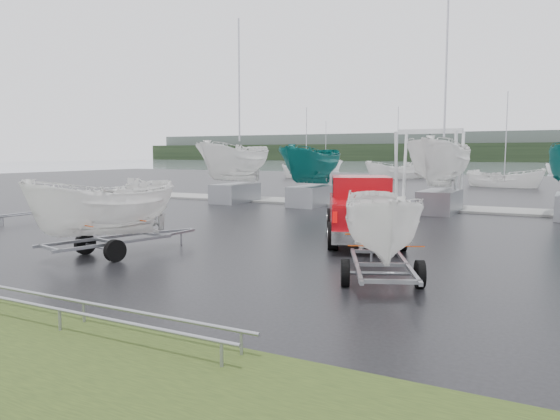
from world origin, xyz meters
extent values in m
plane|color=black|center=(0.00, 0.00, 0.00)|extent=(120.00, 120.00, 0.00)
plane|color=gray|center=(0.00, 100.00, -0.01)|extent=(300.00, 300.00, 0.00)
cube|color=gray|center=(0.00, 13.00, 0.05)|extent=(30.00, 3.00, 0.12)
cube|color=black|center=(0.00, 170.00, 3.00)|extent=(300.00, 8.00, 6.00)
cube|color=#4C5651|center=(0.00, 178.00, 5.00)|extent=(300.00, 6.00, 10.00)
cube|color=#96080E|center=(5.09, 1.55, 0.84)|extent=(4.40, 6.44, 1.00)
cube|color=#96080E|center=(4.65, 2.56, 1.63)|extent=(2.76, 3.00, 0.90)
cube|color=black|center=(4.65, 2.56, 1.69)|extent=(2.68, 2.78, 0.58)
cube|color=silver|center=(6.35, -1.29, 0.53)|extent=(2.02, 1.03, 0.37)
cylinder|color=black|center=(3.37, 2.98, 0.42)|extent=(0.63, 0.90, 0.84)
cylinder|color=black|center=(5.20, 3.79, 0.42)|extent=(0.63, 0.90, 0.84)
cylinder|color=black|center=(4.99, -0.68, 0.42)|extent=(0.63, 0.90, 0.84)
cylinder|color=black|center=(6.82, 0.12, 0.42)|extent=(0.63, 0.90, 0.84)
cube|color=gray|center=(7.14, -4.44, 0.45)|extent=(1.53, 3.33, 0.08)
cube|color=gray|center=(8.15, -4.00, 0.45)|extent=(1.53, 3.33, 0.08)
cylinder|color=gray|center=(7.72, -4.40, 0.30)|extent=(1.50, 0.72, 0.08)
cylinder|color=black|center=(6.99, -4.72, 0.30)|extent=(0.41, 0.62, 0.60)
cylinder|color=black|center=(8.46, -4.08, 0.30)|extent=(0.41, 0.62, 0.60)
imported|color=white|center=(7.64, -4.22, 2.59)|extent=(2.10, 2.13, 4.21)
cube|color=#E14507|center=(7.32, -3.49, 1.00)|extent=(1.43, 0.67, 0.03)
cube|color=#E14507|center=(7.97, -4.95, 1.00)|extent=(1.43, 0.67, 0.03)
cube|color=gray|center=(-0.66, -4.64, 0.45)|extent=(0.93, 3.52, 0.08)
cube|color=gray|center=(0.40, -4.90, 0.45)|extent=(0.93, 3.52, 0.08)
cylinder|color=gray|center=(-0.18, -4.97, 0.30)|extent=(1.57, 0.46, 0.08)
cylinder|color=black|center=(-0.96, -4.78, 0.30)|extent=(0.32, 0.63, 0.60)
cylinder|color=black|center=(0.60, -5.16, 0.30)|extent=(0.32, 0.63, 0.60)
imported|color=white|center=(-0.13, -4.77, 2.78)|extent=(2.09, 2.13, 4.58)
cube|color=#E14507|center=(0.06, -4.00, 1.00)|extent=(1.52, 0.41, 0.03)
cube|color=#E14507|center=(-0.32, -5.55, 1.00)|extent=(1.52, 0.41, 0.03)
cylinder|color=silver|center=(3.06, 12.20, 2.00)|extent=(0.16, 0.58, 3.99)
cylinder|color=silver|center=(3.06, 13.80, 2.00)|extent=(0.16, 0.58, 3.99)
cylinder|color=silver|center=(6.06, 12.20, 2.00)|extent=(0.16, 0.58, 3.99)
cylinder|color=silver|center=(6.06, 13.80, 2.00)|extent=(0.16, 0.58, 3.99)
cube|color=silver|center=(4.56, 13.00, 4.00)|extent=(3.30, 0.25, 0.25)
cube|color=gray|center=(-6.14, 11.00, 0.55)|extent=(1.60, 3.20, 1.10)
imported|color=white|center=(-6.14, 11.00, 4.30)|extent=(2.41, 2.47, 6.39)
cylinder|color=#B2B2B7|center=(-6.14, 11.50, 7.07)|extent=(0.10, 0.10, 7.00)
cube|color=gray|center=(-1.32, 11.20, 0.55)|extent=(1.60, 3.20, 1.10)
imported|color=#0E635E|center=(-1.32, 11.20, 3.98)|extent=(2.16, 2.22, 5.76)
cube|color=gray|center=(5.60, 11.00, 0.55)|extent=(1.60, 3.20, 1.10)
imported|color=white|center=(5.60, 11.00, 4.39)|extent=(2.48, 2.54, 6.59)
cylinder|color=#B2B2B7|center=(5.60, 11.50, 7.15)|extent=(0.10, 0.10, 7.00)
cylinder|color=gray|center=(-8.75, 1.00, 0.35)|extent=(0.06, 6.50, 0.06)
cylinder|color=gray|center=(-9.25, 1.00, 0.35)|extent=(0.06, 6.50, 0.06)
cylinder|color=gray|center=(4.00, -9.75, 0.35)|extent=(7.00, 0.06, 0.06)
cylinder|color=gray|center=(4.00, -9.25, 0.35)|extent=(7.00, 0.06, 0.06)
imported|color=white|center=(-15.73, 40.37, 0.00)|extent=(2.60, 2.53, 6.47)
cylinder|color=#B2B2B7|center=(-15.73, 40.37, 4.00)|extent=(0.08, 0.08, 8.00)
imported|color=white|center=(-6.37, 44.38, 0.00)|extent=(4.35, 4.36, 8.10)
cylinder|color=#B2B2B7|center=(-6.37, 44.38, 4.00)|extent=(0.08, 0.08, 8.00)
imported|color=white|center=(5.98, 33.98, 0.00)|extent=(3.02, 2.97, 6.58)
cylinder|color=#B2B2B7|center=(5.98, 33.98, 4.00)|extent=(0.08, 0.08, 8.00)
imported|color=white|center=(-24.57, 65.94, 0.00)|extent=(3.50, 3.53, 6.93)
cylinder|color=#B2B2B7|center=(-24.57, 65.94, 4.00)|extent=(0.08, 0.08, 8.00)
camera|label=1|loc=(11.31, -15.66, 2.90)|focal=35.00mm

